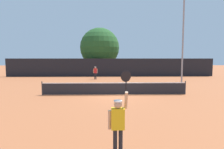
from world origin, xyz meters
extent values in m
plane|color=#9E5633|center=(0.00, 0.00, 0.00)|extent=(120.00, 120.00, 0.00)
cube|color=#232328|center=(0.00, 0.00, 0.48)|extent=(11.20, 0.03, 0.91)
cube|color=white|center=(0.00, 0.00, 0.93)|extent=(11.20, 0.04, 0.06)
cylinder|color=#333338|center=(-5.60, 0.00, 0.54)|extent=(0.08, 0.08, 1.07)
cylinder|color=#333338|center=(5.60, 0.00, 0.54)|extent=(0.08, 0.08, 1.07)
cube|color=black|center=(0.00, 14.86, 1.40)|extent=(32.48, 0.12, 2.80)
cube|color=yellow|center=(-0.27, -9.22, 1.13)|extent=(0.38, 0.22, 0.61)
sphere|color=tan|center=(-0.27, -9.22, 1.55)|extent=(0.23, 0.23, 0.23)
cylinder|color=white|center=(-0.27, -9.22, 1.64)|extent=(0.24, 0.24, 0.04)
cylinder|color=black|center=(-0.35, -9.22, 0.41)|extent=(0.12, 0.12, 0.83)
cylinder|color=black|center=(-0.19, -9.22, 0.41)|extent=(0.12, 0.12, 0.83)
cylinder|color=tan|center=(-0.51, -9.22, 1.10)|extent=(0.09, 0.17, 0.58)
cylinder|color=tan|center=(-0.03, -9.14, 1.64)|extent=(0.09, 0.32, 0.56)
cylinder|color=black|center=(-0.03, -9.08, 2.04)|extent=(0.04, 0.11, 0.28)
ellipsoid|color=black|center=(-0.03, -9.02, 2.33)|extent=(0.30, 0.13, 0.36)
cube|color=red|center=(-2.15, 10.71, 1.16)|extent=(0.38, 0.22, 0.62)
sphere|color=tan|center=(-2.15, 10.71, 1.58)|extent=(0.24, 0.24, 0.24)
cylinder|color=white|center=(-2.15, 10.71, 1.68)|extent=(0.25, 0.25, 0.04)
cylinder|color=black|center=(-2.23, 10.71, 0.42)|extent=(0.12, 0.12, 0.84)
cylinder|color=black|center=(-2.07, 10.71, 0.42)|extent=(0.12, 0.12, 0.84)
cylinder|color=tan|center=(-2.39, 10.71, 1.12)|extent=(0.09, 0.18, 0.59)
cylinder|color=tan|center=(-1.91, 10.71, 1.12)|extent=(0.09, 0.16, 0.59)
sphere|color=#CCE033|center=(1.63, 1.90, 0.03)|extent=(0.07, 0.07, 0.07)
cylinder|color=gray|center=(7.93, 6.49, 4.67)|extent=(0.18, 0.18, 9.33)
cylinder|color=brown|center=(-1.87, 19.12, 1.06)|extent=(0.56, 0.56, 2.12)
sphere|color=#235123|center=(-1.87, 19.12, 4.73)|extent=(6.95, 6.95, 6.95)
cube|color=navy|center=(-2.51, 20.75, 0.60)|extent=(2.22, 4.34, 0.90)
cube|color=#2D333D|center=(-2.51, 20.45, 1.37)|extent=(1.87, 2.33, 0.64)
cylinder|color=black|center=(-3.36, 22.15, 0.30)|extent=(0.22, 0.60, 0.60)
cylinder|color=black|center=(-1.66, 22.15, 0.30)|extent=(0.22, 0.60, 0.60)
cylinder|color=black|center=(-3.36, 19.35, 0.30)|extent=(0.22, 0.60, 0.60)
cylinder|color=black|center=(-1.66, 19.35, 0.30)|extent=(0.22, 0.60, 0.60)
cube|color=white|center=(10.00, 23.03, 0.60)|extent=(2.42, 4.41, 0.90)
cube|color=#2D333D|center=(10.00, 22.73, 1.37)|extent=(1.97, 2.40, 0.64)
cylinder|color=black|center=(9.15, 24.43, 0.30)|extent=(0.22, 0.60, 0.60)
cylinder|color=black|center=(10.85, 24.43, 0.30)|extent=(0.22, 0.60, 0.60)
cylinder|color=black|center=(9.15, 21.63, 0.30)|extent=(0.22, 0.60, 0.60)
cylinder|color=black|center=(10.85, 21.63, 0.30)|extent=(0.22, 0.60, 0.60)
camera|label=1|loc=(-0.58, -14.44, 2.86)|focal=30.00mm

